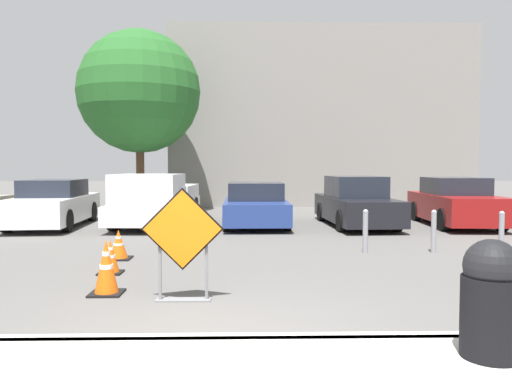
{
  "coord_description": "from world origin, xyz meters",
  "views": [
    {
      "loc": [
        0.28,
        -4.9,
        1.83
      ],
      "look_at": [
        0.58,
        8.4,
        1.15
      ],
      "focal_mm": 35.0,
      "sensor_mm": 36.0,
      "label": 1
    }
  ],
  "objects_px": {
    "traffic_cone_third": "(119,245)",
    "trash_bin": "(491,298)",
    "bollard_nearest": "(365,230)",
    "pickup_truck": "(155,202)",
    "parked_car_third": "(256,206)",
    "parked_car_fourth": "(356,203)",
    "traffic_cone_second": "(110,257)",
    "bollard_second": "(434,230)",
    "road_closed_sign": "(183,239)",
    "bollard_third": "(502,230)",
    "parked_car_second": "(53,205)",
    "parked_car_fifth": "(455,203)",
    "traffic_cone_nearest": "(106,267)"
  },
  "relations": [
    {
      "from": "bollard_nearest",
      "to": "bollard_third",
      "type": "distance_m",
      "value": 2.92
    },
    {
      "from": "traffic_cone_third",
      "to": "parked_car_fourth",
      "type": "bearing_deg",
      "value": 42.67
    },
    {
      "from": "traffic_cone_second",
      "to": "parked_car_second",
      "type": "distance_m",
      "value": 7.69
    },
    {
      "from": "parked_car_fourth",
      "to": "traffic_cone_nearest",
      "type": "bearing_deg",
      "value": 53.89
    },
    {
      "from": "bollard_nearest",
      "to": "pickup_truck",
      "type": "bearing_deg",
      "value": 137.06
    },
    {
      "from": "trash_bin",
      "to": "bollard_nearest",
      "type": "xyz_separation_m",
      "value": [
        0.37,
        6.14,
        -0.18
      ]
    },
    {
      "from": "traffic_cone_second",
      "to": "bollard_nearest",
      "type": "bearing_deg",
      "value": 21.71
    },
    {
      "from": "traffic_cone_third",
      "to": "trash_bin",
      "type": "xyz_separation_m",
      "value": [
        4.67,
        -5.53,
        0.39
      ]
    },
    {
      "from": "pickup_truck",
      "to": "road_closed_sign",
      "type": "bearing_deg",
      "value": 104.99
    },
    {
      "from": "road_closed_sign",
      "to": "bollard_nearest",
      "type": "distance_m",
      "value": 5.05
    },
    {
      "from": "parked_car_fifth",
      "to": "bollard_second",
      "type": "distance_m",
      "value": 5.45
    },
    {
      "from": "traffic_cone_second",
      "to": "trash_bin",
      "type": "xyz_separation_m",
      "value": [
        4.48,
        -4.21,
        0.39
      ]
    },
    {
      "from": "traffic_cone_third",
      "to": "parked_car_fourth",
      "type": "height_order",
      "value": "parked_car_fourth"
    },
    {
      "from": "traffic_cone_nearest",
      "to": "parked_car_fifth",
      "type": "xyz_separation_m",
      "value": [
        8.5,
        8.15,
        0.31
      ]
    },
    {
      "from": "road_closed_sign",
      "to": "traffic_cone_third",
      "type": "distance_m",
      "value": 3.59
    },
    {
      "from": "parked_car_third",
      "to": "traffic_cone_nearest",
      "type": "bearing_deg",
      "value": 74.15
    },
    {
      "from": "parked_car_third",
      "to": "trash_bin",
      "type": "relative_size",
      "value": 3.98
    },
    {
      "from": "bollard_third",
      "to": "parked_car_fourth",
      "type": "bearing_deg",
      "value": 112.82
    },
    {
      "from": "road_closed_sign",
      "to": "pickup_truck",
      "type": "distance_m",
      "value": 8.9
    },
    {
      "from": "road_closed_sign",
      "to": "bollard_nearest",
      "type": "relative_size",
      "value": 1.66
    },
    {
      "from": "traffic_cone_third",
      "to": "parked_car_second",
      "type": "relative_size",
      "value": 0.13
    },
    {
      "from": "road_closed_sign",
      "to": "traffic_cone_third",
      "type": "relative_size",
      "value": 2.65
    },
    {
      "from": "parked_car_third",
      "to": "parked_car_fifth",
      "type": "relative_size",
      "value": 0.93
    },
    {
      "from": "parked_car_fifth",
      "to": "pickup_truck",
      "type": "bearing_deg",
      "value": 2.52
    },
    {
      "from": "parked_car_third",
      "to": "bollard_second",
      "type": "bearing_deg",
      "value": 126.4
    },
    {
      "from": "traffic_cone_second",
      "to": "bollard_second",
      "type": "distance_m",
      "value": 6.6
    },
    {
      "from": "pickup_truck",
      "to": "parked_car_third",
      "type": "relative_size",
      "value": 1.28
    },
    {
      "from": "road_closed_sign",
      "to": "parked_car_second",
      "type": "relative_size",
      "value": 0.33
    },
    {
      "from": "parked_car_third",
      "to": "bollard_nearest",
      "type": "xyz_separation_m",
      "value": [
        2.22,
        -4.95,
        -0.13
      ]
    },
    {
      "from": "trash_bin",
      "to": "traffic_cone_second",
      "type": "bearing_deg",
      "value": 136.79
    },
    {
      "from": "traffic_cone_nearest",
      "to": "parked_car_fourth",
      "type": "height_order",
      "value": "parked_car_fourth"
    },
    {
      "from": "parked_car_second",
      "to": "trash_bin",
      "type": "xyz_separation_m",
      "value": [
        8.03,
        -11.01,
        0.0
      ]
    },
    {
      "from": "traffic_cone_third",
      "to": "parked_car_fifth",
      "type": "relative_size",
      "value": 0.13
    },
    {
      "from": "pickup_truck",
      "to": "traffic_cone_second",
      "type": "bearing_deg",
      "value": 96.37
    },
    {
      "from": "parked_car_third",
      "to": "bollard_nearest",
      "type": "distance_m",
      "value": 5.43
    },
    {
      "from": "traffic_cone_second",
      "to": "parked_car_second",
      "type": "bearing_deg",
      "value": 117.56
    },
    {
      "from": "traffic_cone_nearest",
      "to": "parked_car_third",
      "type": "relative_size",
      "value": 0.19
    },
    {
      "from": "bollard_third",
      "to": "traffic_cone_second",
      "type": "bearing_deg",
      "value": -166.04
    },
    {
      "from": "road_closed_sign",
      "to": "bollard_third",
      "type": "bearing_deg",
      "value": 30.61
    },
    {
      "from": "parked_car_third",
      "to": "trash_bin",
      "type": "bearing_deg",
      "value": 99.24
    },
    {
      "from": "pickup_truck",
      "to": "parked_car_fourth",
      "type": "xyz_separation_m",
      "value": [
        6.2,
        -0.1,
        -0.03
      ]
    },
    {
      "from": "parked_car_fourth",
      "to": "bollard_nearest",
      "type": "xyz_separation_m",
      "value": [
        -0.87,
        -4.86,
        -0.2
      ]
    },
    {
      "from": "road_closed_sign",
      "to": "bollard_nearest",
      "type": "bearing_deg",
      "value": 47.74
    },
    {
      "from": "pickup_truck",
      "to": "parked_car_second",
      "type": "bearing_deg",
      "value": 3.86
    },
    {
      "from": "trash_bin",
      "to": "road_closed_sign",
      "type": "bearing_deg",
      "value": 141.42
    },
    {
      "from": "parked_car_fifth",
      "to": "trash_bin",
      "type": "distance_m",
      "value": 11.79
    },
    {
      "from": "pickup_truck",
      "to": "trash_bin",
      "type": "xyz_separation_m",
      "value": [
        4.95,
        -11.09,
        -0.06
      ]
    },
    {
      "from": "traffic_cone_nearest",
      "to": "traffic_cone_second",
      "type": "xyz_separation_m",
      "value": [
        -0.31,
        1.39,
        -0.11
      ]
    },
    {
      "from": "road_closed_sign",
      "to": "parked_car_fourth",
      "type": "relative_size",
      "value": 0.33
    },
    {
      "from": "traffic_cone_second",
      "to": "bollard_nearest",
      "type": "height_order",
      "value": "bollard_nearest"
    }
  ]
}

